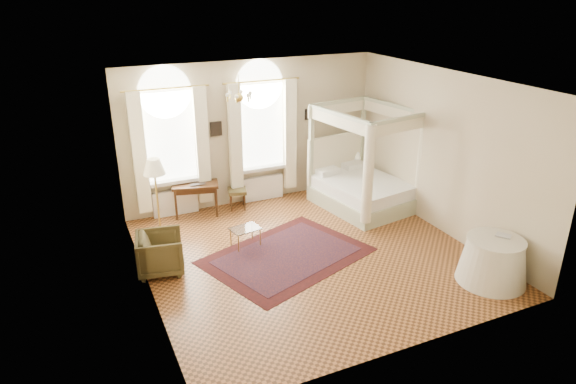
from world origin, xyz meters
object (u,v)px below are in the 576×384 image
at_px(coffee_table, 245,230).
at_px(side_table, 493,261).
at_px(canopy_bed, 363,185).
at_px(floor_lamp, 154,171).
at_px(nightstand, 352,177).
at_px(armchair, 160,253).
at_px(writing_desk, 195,188).
at_px(stool, 237,192).

xyz_separation_m(coffee_table, side_table, (3.45, -2.99, 0.05)).
bearing_deg(canopy_bed, floor_lamp, 175.02).
xyz_separation_m(nightstand, armchair, (-5.25, -2.12, 0.08)).
bearing_deg(canopy_bed, nightstand, 71.25).
bearing_deg(writing_desk, nightstand, 0.00).
height_order(writing_desk, armchair, writing_desk).
bearing_deg(coffee_table, nightstand, 27.49).
xyz_separation_m(nightstand, stool, (-3.07, -0.04, 0.10)).
distance_m(nightstand, coffee_table, 3.99).
bearing_deg(armchair, coffee_table, -70.54).
relative_size(canopy_bed, coffee_table, 3.86).
bearing_deg(nightstand, floor_lamp, -171.54).
bearing_deg(floor_lamp, armchair, -100.76).
bearing_deg(side_table, floor_lamp, 140.16).
bearing_deg(stool, armchair, -136.23).
bearing_deg(canopy_bed, stool, 157.65).
xyz_separation_m(canopy_bed, nightstand, (0.39, 1.14, -0.24)).
relative_size(armchair, coffee_table, 1.31).
height_order(floor_lamp, side_table, floor_lamp).
bearing_deg(floor_lamp, nightstand, 8.46).
height_order(canopy_bed, nightstand, canopy_bed).
relative_size(writing_desk, stool, 2.19).
bearing_deg(floor_lamp, canopy_bed, -4.98).
bearing_deg(coffee_table, stool, 75.54).
xyz_separation_m(armchair, side_table, (5.16, -2.71, 0.03)).
bearing_deg(writing_desk, armchair, -119.99).
relative_size(canopy_bed, floor_lamp, 1.43).
relative_size(canopy_bed, stool, 4.80).
xyz_separation_m(canopy_bed, coffee_table, (-3.15, -0.70, -0.18)).
bearing_deg(side_table, coffee_table, 139.10).
xyz_separation_m(canopy_bed, stool, (-2.68, 1.10, -0.14)).
bearing_deg(stool, side_table, -58.07).
distance_m(armchair, side_table, 5.83).
height_order(nightstand, floor_lamp, floor_lamp).
xyz_separation_m(writing_desk, armchair, (-1.23, -2.12, -0.27)).
relative_size(writing_desk, floor_lamp, 0.65).
bearing_deg(armchair, floor_lamp, -0.69).
xyz_separation_m(coffee_table, floor_lamp, (-1.45, 1.10, 1.09)).
bearing_deg(armchair, side_table, -107.59).
xyz_separation_m(nightstand, coffee_table, (-3.54, -1.84, 0.06)).
distance_m(writing_desk, floor_lamp, 1.45).
xyz_separation_m(canopy_bed, floor_lamp, (-4.60, 0.40, 0.91)).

